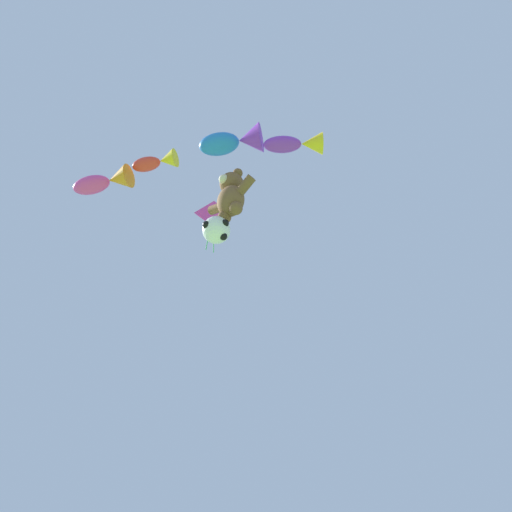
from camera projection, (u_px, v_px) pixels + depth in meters
The scene contains 7 objects.
teddy_bear_kite at pixel (231, 195), 15.58m from camera, with size 2.02×0.89×2.05m.
soccer_ball_kite at pixel (217, 230), 15.02m from camera, with size 0.94×0.93×0.86m.
fish_kite_violet at pixel (297, 144), 16.61m from camera, with size 1.88×1.84×0.75m.
fish_kite_cobalt at pixel (235, 142), 17.18m from camera, with size 2.33×2.01×1.03m.
fish_kite_crimson at pixel (157, 162), 17.61m from camera, with size 1.71×1.36×0.68m.
fish_kite_magenta at pixel (105, 182), 17.89m from camera, with size 2.32×1.78×0.88m.
diamond_kite at pixel (213, 216), 19.32m from camera, with size 1.03×1.08×2.95m.
Camera 1 is at (6.49, -0.54, 1.40)m, focal length 35.00 mm.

